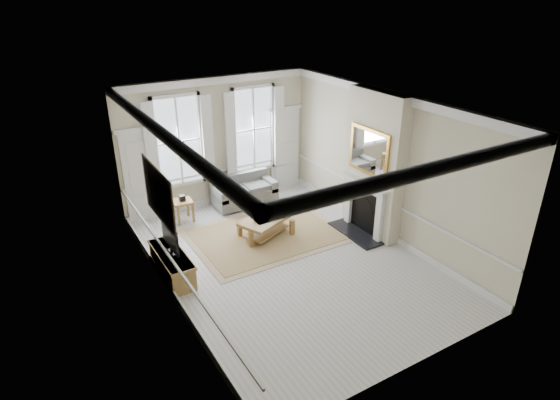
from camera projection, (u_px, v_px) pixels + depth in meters
floor at (289, 261)px, 10.14m from camera, size 7.20×7.20×0.00m
ceiling at (290, 106)px, 8.72m from camera, size 7.20×7.20×0.00m
back_wall at (217, 142)px, 12.24m from camera, size 5.20×0.00×5.20m
left_wall at (164, 219)px, 8.23m from camera, size 0.00×7.20×7.20m
right_wall at (386, 166)px, 10.63m from camera, size 0.00×7.20×7.20m
window_left at (179, 141)px, 11.63m from camera, size 1.26×0.20×2.20m
window_right at (253, 129)px, 12.60m from camera, size 1.26×0.20×2.20m
door_left at (142, 177)px, 11.49m from camera, size 0.90×0.08×2.30m
door_right at (285, 150)px, 13.39m from camera, size 0.90×0.08×2.30m
painting at (159, 194)px, 8.33m from camera, size 0.05×1.66×1.06m
chimney_breast at (375, 165)px, 10.71m from camera, size 0.35×1.70×3.38m
hearth at (355, 233)px, 11.21m from camera, size 0.55×1.50×0.05m
fireplace at (364, 205)px, 11.01m from camera, size 0.21×1.45×1.33m
mirror at (369, 152)px, 10.46m from camera, size 0.06×1.26×1.06m
sofa at (243, 192)px, 12.64m from camera, size 1.67×0.81×0.82m
side_table at (183, 204)px, 11.68m from camera, size 0.51×0.51×0.56m
rug at (266, 235)px, 11.16m from camera, size 3.50×2.60×0.02m
coffee_table at (266, 221)px, 11.00m from camera, size 1.45×1.17×0.47m
ceramic_pot_a at (255, 217)px, 10.87m from camera, size 0.11×0.11×0.11m
ceramic_pot_b at (274, 215)px, 11.00m from camera, size 0.14×0.14×0.10m
bowl at (266, 215)px, 11.06m from camera, size 0.24×0.24×0.06m
tv_stand at (172, 265)px, 9.52m from camera, size 0.48×1.50×0.53m
tv at (170, 236)px, 9.25m from camera, size 0.08×0.90×0.68m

